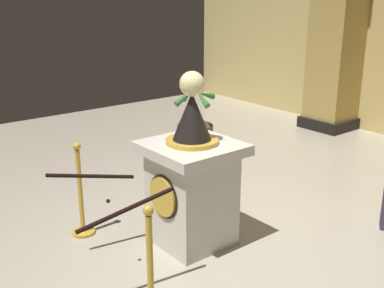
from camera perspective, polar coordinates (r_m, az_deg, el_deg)
ground_plane at (r=4.73m, az=1.54°, el=-13.02°), size 12.21×12.21×0.00m
pedestal_clock at (r=4.64m, az=-0.04°, el=-4.47°), size 0.84×0.84×1.74m
stanchion_near at (r=5.05m, az=-13.19°, el=-6.94°), size 0.24×0.24×1.01m
stanchion_far at (r=3.69m, az=-5.00°, el=-16.54°), size 0.24×0.24×0.99m
velvet_rope at (r=4.15m, az=-10.12°, el=-5.67°), size 0.98×0.95×0.22m
column_left at (r=8.99m, az=17.19°, el=13.76°), size 0.88×0.88×3.86m
potted_palm_left at (r=7.51m, az=0.38°, el=1.23°), size 0.73×0.73×1.05m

